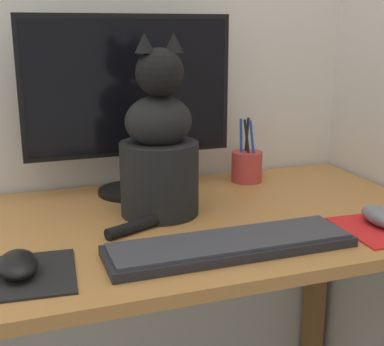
# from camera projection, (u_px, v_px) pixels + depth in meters

# --- Properties ---
(desk) EXTENTS (1.17, 0.64, 0.76)m
(desk) POSITION_uv_depth(u_px,v_px,m) (182.00, 269.00, 1.20)
(desk) COLOR #A87038
(desk) RESTS_ON ground_plane
(monitor) EXTENTS (0.51, 0.17, 0.44)m
(monitor) POSITION_uv_depth(u_px,v_px,m) (129.00, 97.00, 1.29)
(monitor) COLOR black
(monitor) RESTS_ON desk
(keyboard) EXTENTS (0.48, 0.13, 0.02)m
(keyboard) POSITION_uv_depth(u_px,v_px,m) (230.00, 245.00, 1.00)
(keyboard) COLOR black
(keyboard) RESTS_ON desk
(mousepad_left) EXTENTS (0.22, 0.19, 0.00)m
(mousepad_left) POSITION_uv_depth(u_px,v_px,m) (15.00, 276.00, 0.90)
(mousepad_left) COLOR black
(mousepad_left) RESTS_ON desk
(computer_mouse_left) EXTENTS (0.07, 0.11, 0.03)m
(computer_mouse_left) POSITION_uv_depth(u_px,v_px,m) (18.00, 264.00, 0.90)
(computer_mouse_left) COLOR black
(computer_mouse_left) RESTS_ON mousepad_left
(computer_mouse_right) EXTENTS (0.06, 0.11, 0.04)m
(computer_mouse_right) POSITION_uv_depth(u_px,v_px,m) (382.00, 217.00, 1.12)
(computer_mouse_right) COLOR slate
(computer_mouse_right) RESTS_ON mousepad_right
(cat) EXTENTS (0.24, 0.22, 0.40)m
(cat) POSITION_uv_depth(u_px,v_px,m) (159.00, 150.00, 1.17)
(cat) COLOR black
(cat) RESTS_ON desk
(pen_cup) EXTENTS (0.08, 0.08, 0.17)m
(pen_cup) POSITION_uv_depth(u_px,v_px,m) (247.00, 166.00, 1.45)
(pen_cup) COLOR #B23833
(pen_cup) RESTS_ON desk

